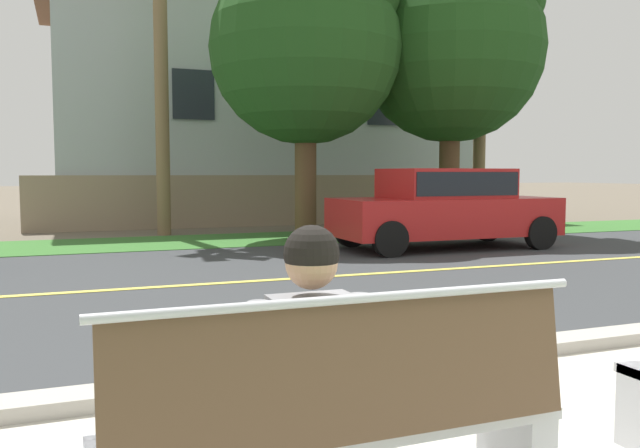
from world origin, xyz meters
TOP-DOWN VIEW (x-y plane):
  - ground_plane at (0.00, 8.00)m, footprint 140.00×140.00m
  - curb_edge at (0.00, 2.35)m, footprint 44.00×0.30m
  - street_asphalt at (0.00, 6.50)m, footprint 52.00×8.00m
  - road_centre_line at (0.00, 6.50)m, footprint 48.00×0.14m
  - far_verge_grass at (0.00, 11.84)m, footprint 48.00×2.80m
  - bench_left at (-1.33, 0.50)m, footprint 1.93×0.48m
  - seated_person_grey at (-1.43, 0.68)m, footprint 0.52×0.68m
  - car_red_far at (4.39, 8.90)m, footprint 4.30×1.86m
  - shade_tree_far_left at (2.60, 11.41)m, footprint 4.15×4.15m
  - shade_tree_left at (6.28, 11.44)m, footprint 4.36×4.36m
  - garden_wall at (3.00, 15.38)m, footprint 13.00×0.36m
  - house_across_street at (3.53, 18.58)m, footprint 13.46×6.91m

SIDE VIEW (x-z plane):
  - ground_plane at x=0.00m, z-range 0.00..0.00m
  - street_asphalt at x=0.00m, z-range 0.00..0.01m
  - far_verge_grass at x=0.00m, z-range 0.00..0.02m
  - road_centre_line at x=0.00m, z-range 0.01..0.01m
  - curb_edge at x=0.00m, z-range 0.00..0.11m
  - bench_left at x=-1.33m, z-range -0.04..0.96m
  - seated_person_grey at x=-1.43m, z-range 0.05..1.30m
  - garden_wall at x=3.00m, z-range 0.00..1.40m
  - car_red_far at x=4.39m, z-range 0.08..1.62m
  - house_across_street at x=3.53m, z-range 0.04..7.03m
  - shade_tree_far_left at x=2.60m, z-range 1.02..7.86m
  - shade_tree_left at x=6.28m, z-range 1.08..8.27m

